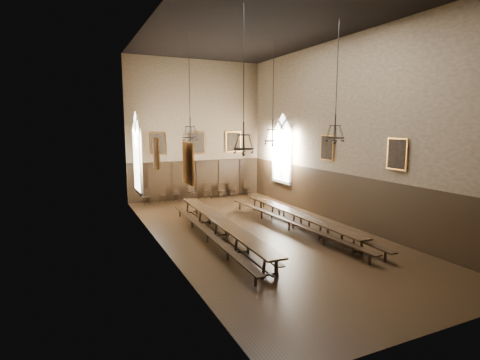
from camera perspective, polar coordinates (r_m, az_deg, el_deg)
floor at (r=17.18m, az=3.06°, el=-8.09°), size 9.00×18.00×0.02m
ceiling at (r=16.97m, az=3.32°, el=22.53°), size 9.00×18.00×0.02m
wall_back at (r=24.79m, az=-6.71°, el=7.54°), size 9.00×0.02×9.00m
wall_front at (r=9.50m, az=29.68°, el=5.04°), size 9.00×0.02×9.00m
wall_left at (r=14.89m, az=-12.44°, el=6.80°), size 0.02×18.00×9.00m
wall_right at (r=19.00m, az=15.38°, el=7.02°), size 0.02×18.00×9.00m
wainscot_panelling at (r=16.86m, az=3.09°, el=-3.99°), size 9.00×18.00×2.50m
table_left at (r=16.35m, az=-2.98°, el=-7.44°), size 1.08×10.38×0.81m
table_right at (r=18.13m, az=8.72°, el=-6.09°), size 0.68×9.14×0.71m
bench_left_outer at (r=15.88m, az=-5.01°, el=-8.37°), size 0.63×10.27×0.46m
bench_left_inner at (r=16.57m, az=-1.79°, el=-7.64°), size 0.91×10.00×0.45m
bench_right_inner at (r=17.63m, az=7.46°, el=-6.66°), size 0.89×10.58×0.48m
bench_right_outer at (r=18.19m, az=10.51°, el=-6.25°), size 0.68×10.60×0.48m
chair_0 at (r=23.91m, az=-14.05°, el=-2.85°), size 0.49×0.49×0.96m
chair_1 at (r=24.14m, az=-11.75°, el=-2.70°), size 0.52×0.52×0.91m
chair_2 at (r=24.40m, az=-9.68°, el=-2.51°), size 0.47×0.47×0.94m
chair_3 at (r=24.62m, az=-7.29°, el=-2.31°), size 0.51×0.51×1.01m
chair_4 at (r=25.00m, az=-4.94°, el=-2.08°), size 0.55×0.55×1.04m
chair_5 at (r=25.24m, az=-2.83°, el=-2.01°), size 0.48×0.48×0.97m
chair_6 at (r=25.68m, az=-1.17°, el=-1.84°), size 0.45×0.45×0.94m
chair_7 at (r=26.12m, az=1.15°, el=-1.65°), size 0.53×0.53×0.95m
chandelier_back_left at (r=18.24m, az=-7.58°, el=7.57°), size 0.79×0.79×4.87m
chandelier_back_right at (r=19.32m, az=5.00°, el=6.92°), size 0.89×0.89×5.11m
chandelier_front_left at (r=13.45m, az=0.57°, el=6.40°), size 0.77×0.77×5.12m
chandelier_front_right at (r=15.92m, az=14.29°, el=7.51°), size 0.78×0.78×4.80m
portrait_back_0 at (r=24.00m, az=-12.51°, el=5.45°), size 1.10×0.12×1.40m
portrait_back_1 at (r=24.69m, az=-6.58°, el=5.68°), size 1.10×0.12×1.40m
portrait_back_2 at (r=25.62m, az=-1.03°, el=5.83°), size 1.10×0.12×1.40m
portrait_left_0 at (r=15.94m, az=-12.67°, el=4.01°), size 0.12×1.00×1.30m
portrait_left_1 at (r=11.59m, az=-7.94°, el=2.52°), size 0.12×1.00×1.30m
portrait_right_0 at (r=19.73m, az=13.12°, el=4.82°), size 0.12×1.00×1.30m
portrait_right_1 at (r=16.42m, az=22.81°, el=3.68°), size 0.12×1.00×1.30m
window_right at (r=23.48m, az=6.43°, el=4.80°), size 0.20×2.20×4.60m
window_left at (r=20.36m, az=-15.48°, el=3.99°), size 0.20×2.20×4.60m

